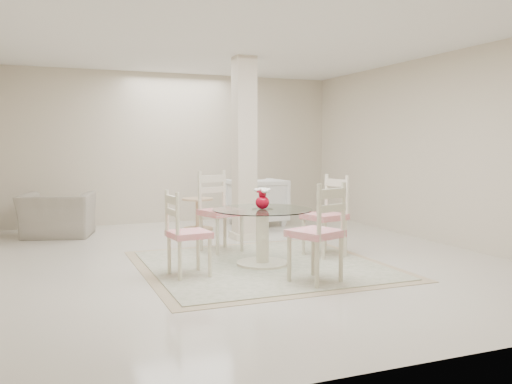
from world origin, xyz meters
name	(u,v)px	position (x,y,z in m)	size (l,w,h in m)	color
ground	(243,258)	(0.00, 0.00, 0.00)	(7.00, 7.00, 0.00)	silver
room_shell	(243,108)	(0.00, 0.00, 1.86)	(6.02, 7.02, 2.71)	beige
column	(244,149)	(0.50, 1.30, 1.35)	(0.30, 0.30, 2.70)	beige
area_rug	(262,265)	(0.06, -0.49, 0.01)	(2.78, 2.78, 0.02)	tan
dining_table	(262,237)	(0.06, -0.49, 0.34)	(1.16, 1.16, 0.67)	beige
red_vase	(263,198)	(0.06, -0.49, 0.80)	(0.19, 0.18, 0.25)	#AF051B
dining_chair_east	(329,209)	(1.06, -0.27, 0.60)	(0.55, 0.55, 1.13)	#F2E6C7
dining_chair_north	(218,205)	(-0.17, 0.52, 0.62)	(0.58, 0.58, 1.17)	beige
dining_chair_west	(183,227)	(-0.94, -0.69, 0.54)	(0.45, 0.45, 1.02)	#F2EAC7
dining_chair_south	(321,226)	(0.28, -1.48, 0.60)	(0.59, 0.59, 1.14)	beige
recliner_taupe	(58,215)	(-2.10, 2.54, 0.33)	(1.03, 0.90, 0.67)	gray
armchair_white	(256,201)	(1.20, 2.56, 0.41)	(0.88, 0.91, 0.83)	white
side_table	(198,215)	(0.07, 2.36, 0.25)	(0.51, 0.51, 0.53)	tan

